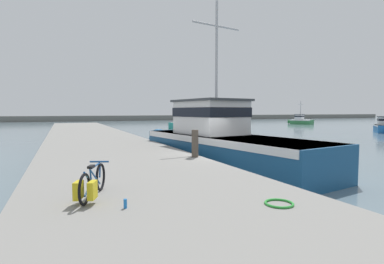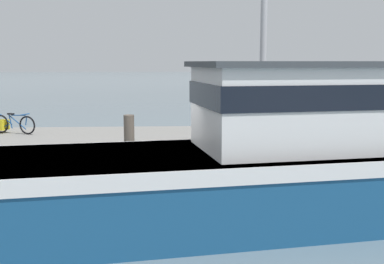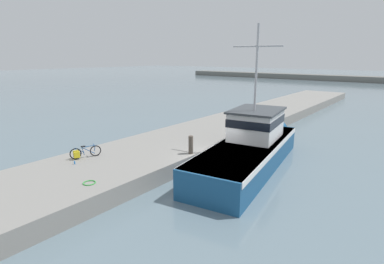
{
  "view_description": "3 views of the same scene",
  "coord_description": "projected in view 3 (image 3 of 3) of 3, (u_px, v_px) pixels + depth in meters",
  "views": [
    {
      "loc": [
        -6.32,
        -11.45,
        2.81
      ],
      "look_at": [
        -1.18,
        0.35,
        1.92
      ],
      "focal_mm": 28.0,
      "sensor_mm": 36.0,
      "label": 1
    },
    {
      "loc": [
        11.28,
        0.57,
        3.44
      ],
      "look_at": [
        0.15,
        1.19,
        1.81
      ],
      "focal_mm": 45.0,
      "sensor_mm": 36.0,
      "label": 2
    },
    {
      "loc": [
        9.34,
        -13.96,
        6.65
      ],
      "look_at": [
        -2.64,
        1.35,
        1.76
      ],
      "focal_mm": 28.0,
      "sensor_mm": 36.0,
      "label": 3
    }
  ],
  "objects": [
    {
      "name": "water_bottle_by_bike",
      "position": [
        75.0,
        163.0,
        16.36
      ],
      "size": [
        0.07,
        0.07,
        0.18
      ],
      "primitive_type": "cylinder",
      "color": "blue",
      "rests_on": "dock_pier"
    },
    {
      "name": "ground_plane",
      "position": [
        213.0,
        171.0,
        17.87
      ],
      "size": [
        320.0,
        320.0,
        0.0
      ],
      "primitive_type": "plane",
      "color": "slate"
    },
    {
      "name": "hose_coil",
      "position": [
        89.0,
        183.0,
        13.89
      ],
      "size": [
        0.58,
        0.58,
        0.05
      ],
      "primitive_type": "torus",
      "color": "green",
      "rests_on": "dock_pier"
    },
    {
      "name": "bicycle_touring",
      "position": [
        83.0,
        153.0,
        17.29
      ],
      "size": [
        0.84,
        1.66,
        0.72
      ],
      "rotation": [
        0.0,
        0.0,
        -0.39
      ],
      "color": "black",
      "rests_on": "dock_pier"
    },
    {
      "name": "fishing_boat_main",
      "position": [
        251.0,
        146.0,
        18.61
      ],
      "size": [
        5.11,
        13.87,
        8.52
      ],
      "rotation": [
        0.0,
        0.0,
        0.16
      ],
      "color": "navy",
      "rests_on": "ground_plane"
    },
    {
      "name": "mooring_post",
      "position": [
        191.0,
        145.0,
        18.02
      ],
      "size": [
        0.28,
        0.28,
        1.11
      ],
      "primitive_type": "cylinder",
      "color": "#51473D",
      "rests_on": "dock_pier"
    },
    {
      "name": "dock_pier",
      "position": [
        161.0,
        151.0,
        20.28
      ],
      "size": [
        6.36,
        80.0,
        0.94
      ],
      "primitive_type": "cube",
      "color": "gray",
      "rests_on": "ground_plane"
    }
  ]
}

